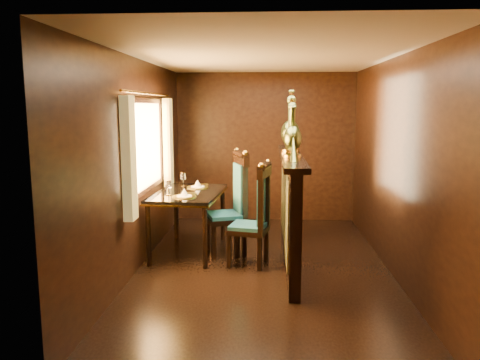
{
  "coord_description": "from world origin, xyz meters",
  "views": [
    {
      "loc": [
        0.04,
        -5.43,
        1.94
      ],
      "look_at": [
        -0.29,
        0.2,
        1.05
      ],
      "focal_mm": 35.0,
      "sensor_mm": 36.0,
      "label": 1
    }
  ],
  "objects_px": {
    "chair_left": "(258,212)",
    "peacock_right": "(290,122)",
    "peacock_left": "(293,127)",
    "dining_table": "(188,197)",
    "chair_right": "(235,199)"
  },
  "relations": [
    {
      "from": "chair_left",
      "to": "peacock_right",
      "type": "distance_m",
      "value": 1.22
    },
    {
      "from": "peacock_left",
      "to": "peacock_right",
      "type": "relative_size",
      "value": 0.88
    },
    {
      "from": "dining_table",
      "to": "chair_right",
      "type": "relative_size",
      "value": 1.04
    },
    {
      "from": "peacock_left",
      "to": "chair_right",
      "type": "bearing_deg",
      "value": 136.55
    },
    {
      "from": "chair_left",
      "to": "chair_right",
      "type": "xyz_separation_m",
      "value": [
        -0.32,
        0.49,
        0.05
      ]
    },
    {
      "from": "dining_table",
      "to": "peacock_left",
      "type": "xyz_separation_m",
      "value": [
        1.33,
        -0.67,
        0.96
      ]
    },
    {
      "from": "chair_left",
      "to": "chair_right",
      "type": "distance_m",
      "value": 0.58
    },
    {
      "from": "chair_right",
      "to": "peacock_left",
      "type": "height_order",
      "value": "peacock_left"
    },
    {
      "from": "dining_table",
      "to": "peacock_right",
      "type": "relative_size",
      "value": 1.87
    },
    {
      "from": "chair_left",
      "to": "chair_right",
      "type": "height_order",
      "value": "chair_right"
    },
    {
      "from": "dining_table",
      "to": "peacock_left",
      "type": "distance_m",
      "value": 1.77
    },
    {
      "from": "chair_left",
      "to": "chair_right",
      "type": "bearing_deg",
      "value": 134.79
    },
    {
      "from": "peacock_left",
      "to": "peacock_right",
      "type": "bearing_deg",
      "value": 90.0
    },
    {
      "from": "chair_right",
      "to": "peacock_left",
      "type": "relative_size",
      "value": 2.02
    },
    {
      "from": "chair_right",
      "to": "peacock_left",
      "type": "bearing_deg",
      "value": -62.16
    }
  ]
}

